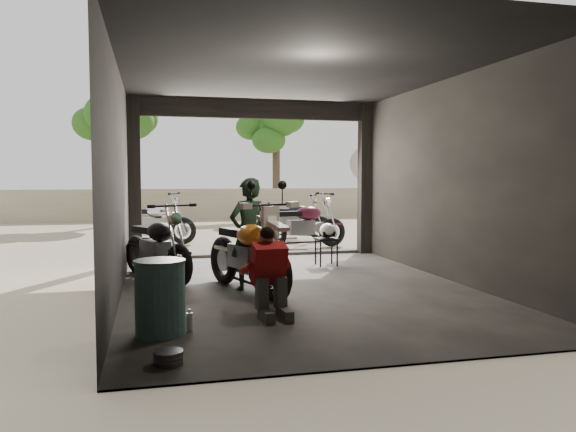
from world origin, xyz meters
name	(u,v)px	position (x,y,z in m)	size (l,w,h in m)	color
ground	(297,289)	(0.00, 0.00, 0.00)	(80.00, 80.00, 0.00)	#7A6D56
garage	(288,201)	(0.00, 0.55, 1.28)	(7.00, 7.13, 3.20)	#2D2B28
boundary_wall	(206,204)	(0.00, 14.00, 0.60)	(18.00, 0.30, 1.20)	gray
tree_left	(122,109)	(-3.00, 12.50, 3.99)	(2.20, 2.20, 5.60)	#382B1E
tree_right	(276,129)	(2.80, 14.00, 3.56)	(2.20, 2.20, 5.00)	#382B1E
main_bike	(247,247)	(-0.76, -0.07, 0.66)	(0.82, 1.99, 1.33)	#EFDEC9
left_bike	(157,241)	(-2.00, 1.27, 0.62)	(0.76, 1.84, 1.24)	black
outside_bike_a	(153,218)	(-2.04, 6.21, 0.64)	(0.78, 1.89, 1.28)	black
outside_bike_b	(303,221)	(1.34, 4.56, 0.64)	(0.78, 1.90, 1.29)	#4B1224
outside_bike_c	(294,217)	(1.56, 6.32, 0.60)	(0.73, 1.78, 1.21)	black
rider	(248,234)	(-0.71, 0.08, 0.82)	(0.60, 0.39, 1.64)	black
mechanic	(271,275)	(-0.73, -1.61, 0.51)	(0.52, 0.71, 1.03)	red
stool	(326,242)	(1.06, 1.91, 0.45)	(0.38, 0.38, 0.53)	black
helmet	(327,230)	(1.09, 1.96, 0.66)	(0.28, 0.30, 0.27)	white
oil_drum	(160,299)	(-2.00, -2.05, 0.40)	(0.51, 0.51, 0.79)	#467576
sign_post	(366,180)	(2.66, 4.00, 1.59)	(0.79, 0.08, 2.36)	black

